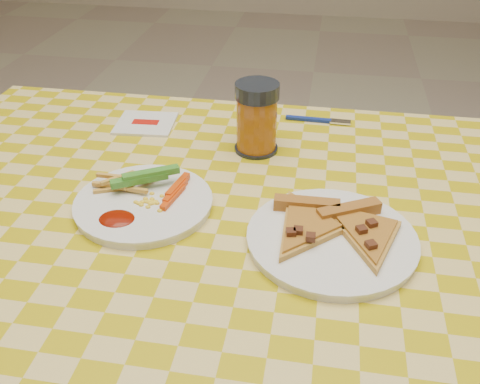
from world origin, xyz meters
name	(u,v)px	position (x,y,z in m)	size (l,w,h in m)	color
table	(253,261)	(0.00, 0.00, 0.68)	(1.28, 0.88, 0.76)	silver
plate_left	(144,204)	(-0.18, 0.01, 0.76)	(0.21, 0.21, 0.01)	white
plate_right	(331,240)	(0.12, -0.03, 0.76)	(0.24, 0.24, 0.01)	white
fries_veggies	(141,190)	(-0.19, 0.03, 0.78)	(0.16, 0.15, 0.04)	#EAB04A
pizza_slices	(334,226)	(0.12, -0.02, 0.78)	(0.24, 0.22, 0.02)	gold
drink_glass	(257,118)	(-0.03, 0.23, 0.82)	(0.08, 0.08, 0.13)	black
napkin	(146,123)	(-0.27, 0.29, 0.76)	(0.12, 0.11, 0.01)	silver
fork	(319,120)	(0.08, 0.37, 0.76)	(0.13, 0.02, 0.01)	navy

